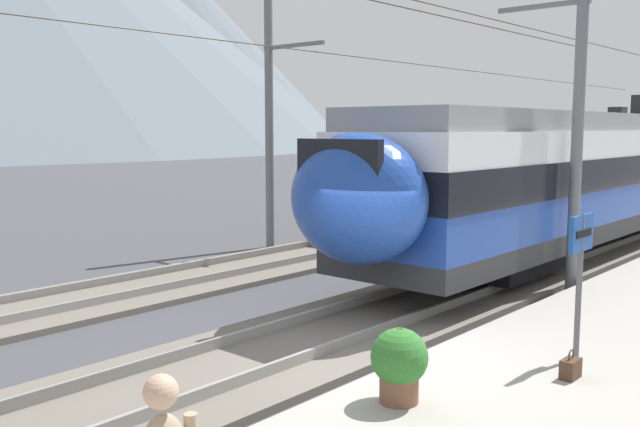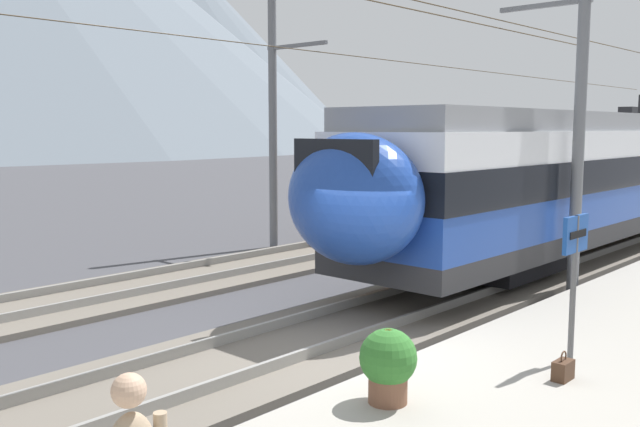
% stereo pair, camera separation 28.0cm
% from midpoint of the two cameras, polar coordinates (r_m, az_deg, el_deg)
% --- Properties ---
extents(ground_plane, '(400.00, 400.00, 0.00)m').
position_cam_midpoint_polar(ground_plane, '(10.51, 2.60, -12.26)').
color(ground_plane, '#424247').
extents(track_near, '(120.00, 3.00, 0.28)m').
position_cam_midpoint_polar(track_near, '(11.23, -2.17, -10.62)').
color(track_near, '#6B6359').
rests_on(track_near, ground).
extents(track_far, '(120.00, 3.00, 0.28)m').
position_cam_midpoint_polar(track_far, '(15.16, -16.59, -6.25)').
color(track_far, '#6B6359').
rests_on(track_far, ground).
extents(train_near_platform, '(24.12, 2.89, 4.27)m').
position_cam_midpoint_polar(train_near_platform, '(21.74, 21.57, 3.23)').
color(train_near_platform, '#2D2D30').
rests_on(train_near_platform, track_near).
extents(train_far_track, '(32.09, 2.88, 4.27)m').
position_cam_midpoint_polar(train_far_track, '(34.40, 20.08, 4.52)').
color(train_far_track, '#2D2D30').
rests_on(train_far_track, track_far).
extents(catenary_mast_mid, '(48.58, 2.01, 8.04)m').
position_cam_midpoint_polar(catenary_mast_mid, '(15.42, 19.54, 9.31)').
color(catenary_mast_mid, slate).
rests_on(catenary_mast_mid, ground).
extents(catenary_mast_far_side, '(48.58, 2.22, 8.40)m').
position_cam_midpoint_polar(catenary_mast_far_side, '(20.06, -4.32, 9.45)').
color(catenary_mast_far_side, slate).
rests_on(catenary_mast_far_side, ground).
extents(platform_sign, '(0.70, 0.08, 2.02)m').
position_cam_midpoint_polar(platform_sign, '(10.07, 19.82, -3.12)').
color(platform_sign, '#59595B').
rests_on(platform_sign, platform_slab).
extents(handbag_near_sign, '(0.32, 0.18, 0.38)m').
position_cam_midpoint_polar(handbag_near_sign, '(9.61, 19.04, -11.90)').
color(handbag_near_sign, '#472D1E').
rests_on(handbag_near_sign, platform_slab).
extents(potted_plant_platform_edge, '(0.68, 0.68, 0.88)m').
position_cam_midpoint_polar(potted_plant_platform_edge, '(8.29, 5.53, -11.91)').
color(potted_plant_platform_edge, brown).
rests_on(potted_plant_platform_edge, platform_slab).
extents(mountain_right_ridge, '(147.68, 147.68, 77.76)m').
position_cam_midpoint_polar(mountain_right_ridge, '(270.29, -14.49, 14.32)').
color(mountain_right_ridge, slate).
rests_on(mountain_right_ridge, ground).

